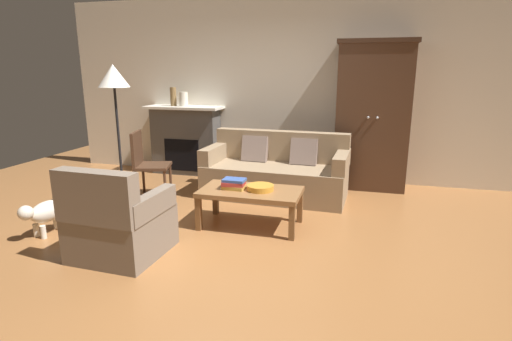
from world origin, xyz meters
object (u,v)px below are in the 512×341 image
Objects in this scene: book_stack at (234,184)px; fireplace at (186,140)px; floor_lamp at (114,85)px; side_chair_wooden at (146,160)px; mantel_vase_bronze at (173,97)px; armchair_near_left at (118,224)px; mantel_vase_cream at (184,99)px; couch at (276,173)px; dog at (45,213)px; fruit_bowl at (260,188)px; armoire at (372,116)px; coffee_table at (250,194)px.

fireplace is at bearing 126.55° from book_stack.
fireplace is 2.12m from floor_lamp.
mantel_vase_bronze is at bearing 99.21° from side_chair_wooden.
mantel_vase_bronze is 3.29m from armchair_near_left.
mantel_vase_bronze reaches higher than mantel_vase_cream.
mantel_vase_bronze is at bearing -174.31° from fireplace.
armchair_near_left is 1.82m from side_chair_wooden.
dog is at bearing -136.09° from couch.
side_chair_wooden is (-1.76, 0.65, 0.06)m from fruit_bowl.
armoire is 3.14m from mantel_vase_bronze.
armchair_near_left is at bearing -76.80° from mantel_vase_cream.
coffee_table is 0.63× the size of floor_lamp.
coffee_table is at bearing 3.90° from book_stack.
fireplace is 2.69m from fruit_bowl.
book_stack is at bearing 51.97° from armchair_near_left.
couch is at bearing -23.42° from mantel_vase_bronze.
armoire is 2.33× the size of side_chair_wooden.
armoire reaches higher than side_chair_wooden.
fireplace is at bearing 131.95° from fruit_bowl.
mantel_vase_bronze is at bearing 106.40° from armchair_near_left.
fruit_bowl is 0.98× the size of mantel_vase_bronze.
armoire reaches higher than floor_lamp.
fireplace is 2.84m from dog.
couch is at bearing 43.91° from dog.
fireplace is 0.72m from mantel_vase_bronze.
book_stack is 2.73m from mantel_vase_bronze.
fruit_bowl is at bearing 7.34° from coffee_table.
armoire reaches higher than couch.
mantel_vase_bronze reaches higher than fruit_bowl.
fruit_bowl is 0.33× the size of side_chair_wooden.
fruit_bowl is 0.52× the size of dog.
fireplace is at bearing 90.53° from floor_lamp.
couch is at bearing 79.49° from book_stack.
mantel_vase_bronze reaches higher than book_stack.
armoire is 8.34× the size of book_stack.
side_chair_wooden is 1.59× the size of dog.
fruit_bowl is 1.30× the size of mantel_vase_cream.
fruit_bowl is (0.11, 0.01, 0.08)m from coffee_table.
mantel_vase_bronze reaches higher than couch.
mantel_vase_cream is 0.40× the size of dog.
book_stack is (-0.29, -0.03, 0.03)m from fruit_bowl.
side_chair_wooden is (0.04, -1.35, -0.06)m from fireplace.
fruit_bowl is 1.87m from side_chair_wooden.
side_chair_wooden is at bearing 88.07° from floor_lamp.
couch reaches higher than book_stack.
couch reaches higher than dog.
armoire is at bearing 56.80° from coffee_table.
mantel_vase_cream is 1.90m from floor_lamp.
floor_lamp is at bearing -89.47° from mantel_vase_cream.
dog is (-2.01, -0.79, -0.12)m from coffee_table.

